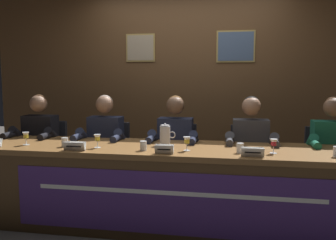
% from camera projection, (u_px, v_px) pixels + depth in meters
% --- Properties ---
extents(ground_plane, '(12.00, 12.00, 0.00)m').
position_uv_depth(ground_plane, '(168.00, 224.00, 3.37)').
color(ground_plane, '#4C4742').
extents(wall_back_panelled, '(5.38, 0.14, 2.60)m').
position_uv_depth(wall_back_panelled, '(187.00, 85.00, 4.69)').
color(wall_back_panelled, brown).
rests_on(wall_back_panelled, ground_plane).
extents(conference_table, '(4.18, 0.81, 0.76)m').
position_uv_depth(conference_table, '(166.00, 174.00, 3.19)').
color(conference_table, brown).
rests_on(conference_table, ground_plane).
extents(chair_far_left, '(0.44, 0.45, 0.88)m').
position_uv_depth(chair_far_left, '(47.00, 161.00, 4.16)').
color(chair_far_left, black).
rests_on(chair_far_left, ground_plane).
extents(panelist_far_left, '(0.51, 0.48, 1.21)m').
position_uv_depth(panelist_far_left, '(37.00, 140.00, 3.93)').
color(panelist_far_left, black).
rests_on(panelist_far_left, ground_plane).
extents(juice_glass_far_left, '(0.06, 0.06, 0.12)m').
position_uv_depth(juice_glass_far_left, '(26.00, 136.00, 3.36)').
color(juice_glass_far_left, white).
rests_on(juice_glass_far_left, conference_table).
extents(chair_left, '(0.44, 0.45, 0.88)m').
position_uv_depth(chair_left, '(110.00, 163.00, 4.03)').
color(chair_left, black).
rests_on(chair_left, ground_plane).
extents(panelist_left, '(0.51, 0.48, 1.21)m').
position_uv_depth(panelist_left, '(103.00, 143.00, 3.80)').
color(panelist_left, black).
rests_on(panelist_left, ground_plane).
extents(nameplate_left, '(0.20, 0.06, 0.08)m').
position_uv_depth(nameplate_left, '(74.00, 146.00, 3.10)').
color(nameplate_left, white).
rests_on(nameplate_left, conference_table).
extents(juice_glass_left, '(0.06, 0.06, 0.12)m').
position_uv_depth(juice_glass_left, '(97.00, 138.00, 3.22)').
color(juice_glass_left, white).
rests_on(juice_glass_left, conference_table).
extents(water_cup_left, '(0.06, 0.06, 0.08)m').
position_uv_depth(water_cup_left, '(65.00, 143.00, 3.28)').
color(water_cup_left, silver).
rests_on(water_cup_left, conference_table).
extents(chair_center, '(0.44, 0.45, 0.88)m').
position_uv_depth(chair_center, '(177.00, 166.00, 3.90)').
color(chair_center, black).
rests_on(chair_center, ground_plane).
extents(panelist_center, '(0.51, 0.48, 1.21)m').
position_uv_depth(panelist_center, '(174.00, 145.00, 3.67)').
color(panelist_center, black).
rests_on(panelist_center, ground_plane).
extents(nameplate_center, '(0.16, 0.06, 0.08)m').
position_uv_depth(nameplate_center, '(164.00, 149.00, 2.97)').
color(nameplate_center, white).
rests_on(nameplate_center, conference_table).
extents(juice_glass_center, '(0.06, 0.06, 0.12)m').
position_uv_depth(juice_glass_center, '(187.00, 141.00, 3.09)').
color(juice_glass_center, white).
rests_on(juice_glass_center, conference_table).
extents(water_cup_center, '(0.06, 0.06, 0.08)m').
position_uv_depth(water_cup_center, '(143.00, 146.00, 3.10)').
color(water_cup_center, silver).
rests_on(water_cup_center, conference_table).
extents(chair_right, '(0.44, 0.45, 0.88)m').
position_uv_depth(chair_right, '(249.00, 169.00, 3.77)').
color(chair_right, black).
rests_on(chair_right, ground_plane).
extents(panelist_right, '(0.51, 0.48, 1.21)m').
position_uv_depth(panelist_right, '(251.00, 147.00, 3.54)').
color(panelist_right, black).
rests_on(panelist_right, ground_plane).
extents(nameplate_right, '(0.18, 0.06, 0.08)m').
position_uv_depth(nameplate_right, '(253.00, 152.00, 2.85)').
color(nameplate_right, white).
rests_on(nameplate_right, conference_table).
extents(juice_glass_right, '(0.06, 0.06, 0.12)m').
position_uv_depth(juice_glass_right, '(274.00, 143.00, 2.98)').
color(juice_glass_right, white).
rests_on(juice_glass_right, conference_table).
extents(water_cup_right, '(0.06, 0.06, 0.08)m').
position_uv_depth(water_cup_right, '(240.00, 149.00, 3.00)').
color(water_cup_right, silver).
rests_on(water_cup_right, conference_table).
extents(chair_far_right, '(0.44, 0.45, 0.88)m').
position_uv_depth(chair_far_right, '(326.00, 172.00, 3.63)').
color(chair_far_right, black).
rests_on(chair_far_right, ground_plane).
extents(panelist_far_right, '(0.51, 0.48, 1.21)m').
position_uv_depth(panelist_far_right, '(333.00, 150.00, 3.41)').
color(panelist_far_right, black).
rests_on(panelist_far_right, ground_plane).
extents(water_pitcher_central, '(0.15, 0.10, 0.21)m').
position_uv_depth(water_pitcher_central, '(165.00, 135.00, 3.36)').
color(water_pitcher_central, silver).
rests_on(water_pitcher_central, conference_table).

